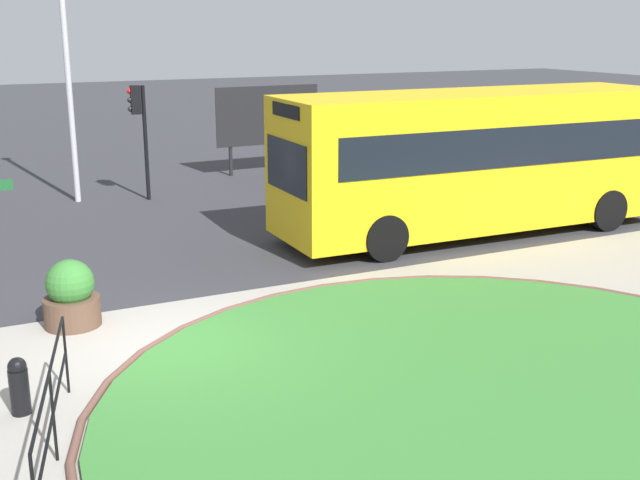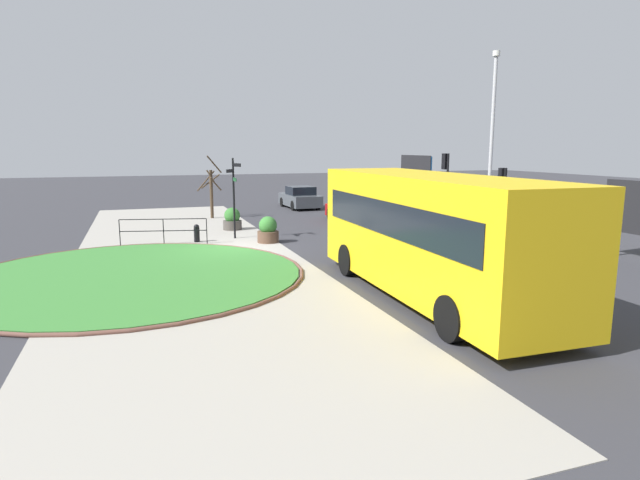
# 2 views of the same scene
# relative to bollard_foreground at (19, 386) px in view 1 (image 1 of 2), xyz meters

# --- Properties ---
(ground) EXTENTS (120.00, 120.00, 0.00)m
(ground) POSITION_rel_bollard_foreground_xyz_m (2.21, 1.31, -0.40)
(ground) COLOR #333338
(sidewalk_paving) EXTENTS (32.00, 7.99, 0.02)m
(sidewalk_paving) POSITION_rel_bollard_foreground_xyz_m (2.21, -0.70, -0.39)
(sidewalk_paving) COLOR #9E998E
(sidewalk_paving) RESTS_ON ground
(grass_island) EXTENTS (10.63, 10.63, 0.10)m
(grass_island) POSITION_rel_bollard_foreground_xyz_m (5.65, -2.65, -0.35)
(grass_island) COLOR #387A33
(grass_island) RESTS_ON ground
(grass_kerb_ring) EXTENTS (10.94, 10.94, 0.11)m
(grass_kerb_ring) POSITION_rel_bollard_foreground_xyz_m (5.65, -2.65, -0.35)
(grass_kerb_ring) COLOR brown
(grass_kerb_ring) RESTS_ON ground
(bollard_foreground) EXTENTS (0.25, 0.25, 0.78)m
(bollard_foreground) POSITION_rel_bollard_foreground_xyz_m (0.00, 0.00, 0.00)
(bollard_foreground) COLOR black
(bollard_foreground) RESTS_ON ground
(railing_grass_edge) EXTENTS (0.85, 3.50, 1.11)m
(railing_grass_edge) POSITION_rel_bollard_foreground_xyz_m (0.23, -1.38, 0.33)
(railing_grass_edge) COLOR black
(railing_grass_edge) RESTS_ON ground
(bus_yellow) EXTENTS (9.64, 2.83, 3.33)m
(bus_yellow) POSITION_rel_bollard_foreground_xyz_m (10.76, 5.02, 1.38)
(bus_yellow) COLOR yellow
(bus_yellow) RESTS_ON ground
(traffic_light_near) EXTENTS (0.49, 0.29, 3.20)m
(traffic_light_near) POSITION_rel_bollard_foreground_xyz_m (4.60, 12.12, 1.96)
(traffic_light_near) COLOR black
(traffic_light_near) RESTS_ON ground
(lamppost_tall) EXTENTS (0.32, 0.32, 8.16)m
(lamppost_tall) POSITION_rel_bollard_foreground_xyz_m (2.89, 12.73, 3.97)
(lamppost_tall) COLOR #B7B7BC
(lamppost_tall) RESTS_ON ground
(billboard_right) EXTENTS (3.66, 0.25, 2.87)m
(billboard_right) POSITION_rel_bollard_foreground_xyz_m (9.45, 14.59, 1.46)
(billboard_right) COLOR black
(billboard_right) RESTS_ON ground
(planter_kerbside) EXTENTS (0.91, 0.91, 1.14)m
(planter_kerbside) POSITION_rel_bollard_foreground_xyz_m (1.12, 2.88, 0.11)
(planter_kerbside) COLOR brown
(planter_kerbside) RESTS_ON ground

